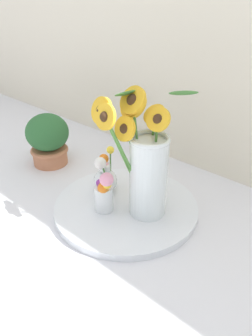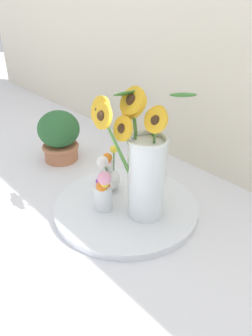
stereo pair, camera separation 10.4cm
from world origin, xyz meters
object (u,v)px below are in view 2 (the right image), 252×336
vase_bulb_right (108,175)px  potted_plant (59,135)px  serving_tray (126,207)px  mason_jar_sunflowers (145,165)px  vase_small_center (103,192)px

vase_bulb_right → potted_plant: (-0.35, 0.02, 0.03)m
serving_tray → mason_jar_sunflowers: 0.20m
vase_small_center → mason_jar_sunflowers: bearing=41.8°
vase_bulb_right → vase_small_center: bearing=-46.5°
serving_tray → potted_plant: bearing=175.6°
serving_tray → vase_small_center: 0.11m
mason_jar_sunflowers → vase_small_center: bearing=-138.2°
mason_jar_sunflowers → vase_small_center: size_ratio=2.64×
vase_small_center → potted_plant: 0.45m
vase_small_center → vase_bulb_right: 0.12m
serving_tray → mason_jar_sunflowers: (0.07, 0.01, 0.19)m
mason_jar_sunflowers → vase_bulb_right: size_ratio=2.48×
serving_tray → vase_bulb_right: (-0.11, 0.01, 0.07)m
vase_bulb_right → potted_plant: bearing=176.4°
vase_small_center → vase_bulb_right: bearing=133.5°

